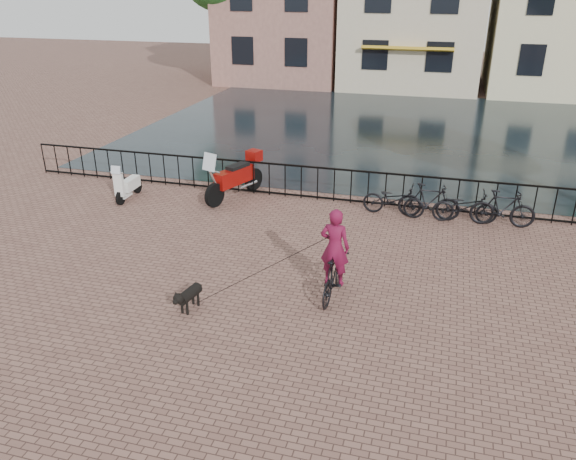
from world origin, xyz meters
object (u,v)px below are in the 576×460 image
(motorcycle, at_px, (234,172))
(cyclist, at_px, (334,259))
(dog, at_px, (190,297))
(scooter, at_px, (128,179))

(motorcycle, bearing_deg, cyclist, -30.13)
(dog, relative_size, motorcycle, 0.37)
(dog, distance_m, scooter, 6.86)
(motorcycle, bearing_deg, dog, -56.87)
(dog, height_order, motorcycle, motorcycle)
(scooter, bearing_deg, dog, -51.82)
(dog, bearing_deg, motorcycle, 112.80)
(motorcycle, xyz_separation_m, scooter, (-3.04, -0.89, -0.22))
(cyclist, xyz_separation_m, motorcycle, (-4.00, 4.89, -0.04))
(scooter, bearing_deg, motorcycle, 14.50)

